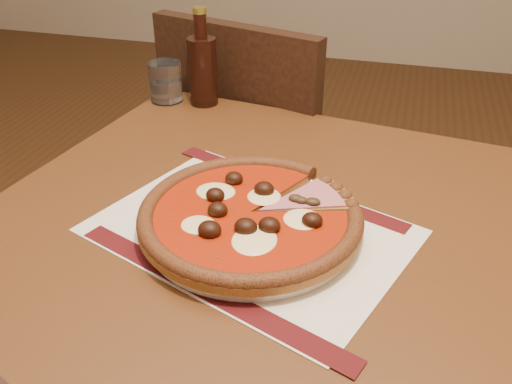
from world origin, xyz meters
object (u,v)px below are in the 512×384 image
chair_far (259,163)px  pizza (250,214)px  water_glass (166,82)px  bottle (203,68)px  plate (250,225)px  table (253,267)px

chair_far → pizza: 0.68m
pizza → water_glass: 0.53m
water_glass → bottle: 0.09m
plate → water_glass: water_glass is taller
chair_far → water_glass: chair_far is taller
table → pizza: size_ratio=2.81×
plate → bottle: size_ratio=1.46×
chair_far → pizza: size_ratio=2.83×
chair_far → bottle: size_ratio=4.40×
chair_far → plate: (0.16, -0.61, 0.24)m
table → chair_far: 0.60m
chair_far → plate: 0.68m
bottle → chair_far: bearing=66.6°
plate → water_glass: size_ratio=3.50×
chair_far → water_glass: 0.37m
table → water_glass: size_ratio=10.47×
pizza → plate: bearing=43.8°
pizza → bottle: 0.50m
water_glass → bottle: bottle is taller
water_glass → plate: bearing=-53.1°
table → bottle: (-0.23, 0.39, 0.18)m
chair_far → plate: chair_far is taller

